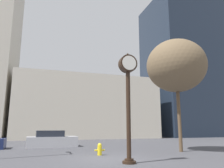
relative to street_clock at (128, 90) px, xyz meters
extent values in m
plane|color=#424247|center=(-0.60, 1.68, -3.44)|extent=(200.00, 200.00, 0.00)
cube|color=beige|center=(2.68, 25.68, 1.14)|extent=(21.02, 12.00, 9.17)
cube|color=#1E2838|center=(22.06, 25.68, 9.71)|extent=(13.01, 12.00, 26.30)
cylinder|color=black|center=(0.00, 0.00, -3.38)|extent=(0.63, 0.63, 0.12)
cylinder|color=black|center=(0.00, 0.00, -3.27)|extent=(0.42, 0.42, 0.10)
cylinder|color=black|center=(0.00, 0.00, -1.18)|extent=(0.21, 0.21, 4.08)
cylinder|color=black|center=(0.00, 0.00, 1.30)|extent=(0.88, 0.40, 0.88)
cylinder|color=white|center=(0.00, -0.21, 1.30)|extent=(0.72, 0.02, 0.72)
cylinder|color=white|center=(0.00, 0.21, 1.30)|extent=(0.72, 0.02, 0.72)
sphere|color=black|center=(0.00, 0.00, 1.80)|extent=(0.12, 0.12, 0.12)
cube|color=#BCBCC1|center=(-3.00, 9.94, -3.02)|extent=(4.19, 2.14, 0.85)
cube|color=#232833|center=(-3.21, 9.93, -2.33)|extent=(2.34, 1.81, 0.51)
cylinder|color=yellow|center=(-0.55, 3.32, -3.18)|extent=(0.26, 0.26, 0.52)
sphere|color=yellow|center=(-0.55, 3.32, -2.87)|extent=(0.25, 0.25, 0.25)
cylinder|color=yellow|center=(-0.76, 3.32, -3.15)|extent=(0.17, 0.09, 0.09)
cylinder|color=yellow|center=(-0.33, 3.32, -3.15)|extent=(0.17, 0.09, 0.09)
cylinder|color=brown|center=(5.22, 3.48, -1.06)|extent=(0.24, 0.24, 4.76)
ellipsoid|color=brown|center=(5.22, 3.48, 2.61)|extent=(4.29, 4.29, 3.86)
camera|label=1|loc=(-3.94, -9.77, -1.80)|focal=35.00mm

